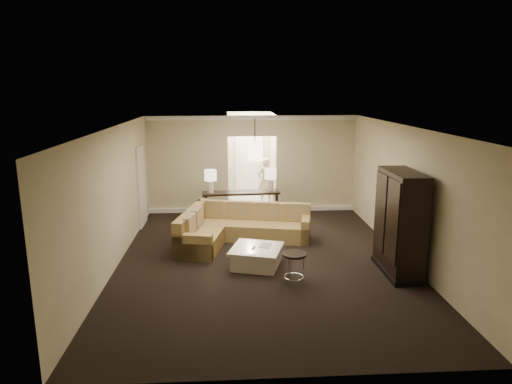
{
  "coord_description": "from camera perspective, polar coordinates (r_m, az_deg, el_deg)",
  "views": [
    {
      "loc": [
        -0.71,
        -9.03,
        3.56
      ],
      "look_at": [
        -0.07,
        1.2,
        1.21
      ],
      "focal_mm": 32.0,
      "sensor_mm": 36.0,
      "label": 1
    }
  ],
  "objects": [
    {
      "name": "armoire",
      "position": [
        9.25,
        17.53,
        -3.98
      ],
      "size": [
        0.6,
        1.41,
        2.03
      ],
      "color": "black",
      "rests_on": "ground"
    },
    {
      "name": "crown_molding",
      "position": [
        13.02,
        -0.48,
        9.25
      ],
      "size": [
        6.0,
        0.1,
        0.12
      ],
      "primitive_type": "cube",
      "color": "white",
      "rests_on": "wall_back"
    },
    {
      "name": "wall_front",
      "position": [
        5.52,
        4.17,
        -10.17
      ],
      "size": [
        6.0,
        0.04,
        2.8
      ],
      "primitive_type": "cube",
      "color": "beige",
      "rests_on": "ground"
    },
    {
      "name": "side_door",
      "position": [
        12.3,
        -14.11,
        0.74
      ],
      "size": [
        0.05,
        0.9,
        2.1
      ],
      "primitive_type": "cube",
      "color": "white",
      "rests_on": "ground"
    },
    {
      "name": "table_lamp_left",
      "position": [
        12.22,
        -5.71,
        1.81
      ],
      "size": [
        0.32,
        0.32,
        0.62
      ],
      "color": "silver",
      "rests_on": "console_table"
    },
    {
      "name": "wall_left",
      "position": [
        9.56,
        -17.36,
        -0.75
      ],
      "size": [
        0.04,
        8.0,
        2.8
      ],
      "primitive_type": "cube",
      "color": "beige",
      "rests_on": "ground"
    },
    {
      "name": "wall_back",
      "position": [
        13.23,
        -0.48,
        3.5
      ],
      "size": [
        6.0,
        0.04,
        2.8
      ],
      "primitive_type": "cube",
      "color": "beige",
      "rests_on": "ground"
    },
    {
      "name": "baseboard",
      "position": [
        13.46,
        -0.46,
        -2.17
      ],
      "size": [
        6.0,
        0.1,
        0.12
      ],
      "primitive_type": "cube",
      "color": "white",
      "rests_on": "ground"
    },
    {
      "name": "drink_table",
      "position": [
        8.59,
        4.8,
        -8.65
      ],
      "size": [
        0.46,
        0.46,
        0.57
      ],
      "rotation": [
        0.0,
        0.0,
        -0.04
      ],
      "color": "black",
      "rests_on": "ground"
    },
    {
      "name": "person",
      "position": [
        14.23,
        1.14,
        1.74
      ],
      "size": [
        0.69,
        0.58,
        1.61
      ],
      "primitive_type": "imported",
      "rotation": [
        0.0,
        0.0,
        3.53
      ],
      "color": "beige",
      "rests_on": "ground"
    },
    {
      "name": "foyer",
      "position": [
        14.56,
        -0.77,
        3.98
      ],
      "size": [
        1.44,
        2.02,
        2.8
      ],
      "color": "white",
      "rests_on": "ground"
    },
    {
      "name": "sectional_sofa",
      "position": [
        10.79,
        -2.64,
        -4.5
      ],
      "size": [
        3.19,
        2.37,
        0.84
      ],
      "rotation": [
        0.0,
        0.0,
        -0.21
      ],
      "color": "brown",
      "rests_on": "ground"
    },
    {
      "name": "pendant_light",
      "position": [
        11.86,
        -0.14,
        5.11
      ],
      "size": [
        0.38,
        0.38,
        1.09
      ],
      "color": "black",
      "rests_on": "ceiling"
    },
    {
      "name": "ceiling",
      "position": [
        9.09,
        0.91,
        8.11
      ],
      "size": [
        6.0,
        8.0,
        0.02
      ],
      "primitive_type": "cube",
      "color": "white",
      "rests_on": "wall_back"
    },
    {
      "name": "console_table",
      "position": [
        12.44,
        -1.9,
        -1.43
      ],
      "size": [
        2.12,
        0.62,
        0.81
      ],
      "rotation": [
        0.0,
        0.0,
        0.07
      ],
      "color": "black",
      "rests_on": "ground"
    },
    {
      "name": "wall_right",
      "position": [
        10.0,
        18.28,
        -0.23
      ],
      "size": [
        0.04,
        8.0,
        2.8
      ],
      "primitive_type": "cube",
      "color": "beige",
      "rests_on": "ground"
    },
    {
      "name": "table_lamp_right",
      "position": [
        12.38,
        1.81,
        2.01
      ],
      "size": [
        0.32,
        0.32,
        0.62
      ],
      "color": "silver",
      "rests_on": "console_table"
    },
    {
      "name": "ground",
      "position": [
        9.73,
        0.85,
        -8.56
      ],
      "size": [
        8.0,
        8.0,
        0.0
      ],
      "primitive_type": "plane",
      "color": "black",
      "rests_on": "ground"
    },
    {
      "name": "coffee_table",
      "position": [
        9.38,
        0.07,
        -8.06
      ],
      "size": [
        1.22,
        1.22,
        0.41
      ],
      "rotation": [
        0.0,
        0.0,
        -0.29
      ],
      "color": "white",
      "rests_on": "ground"
    }
  ]
}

